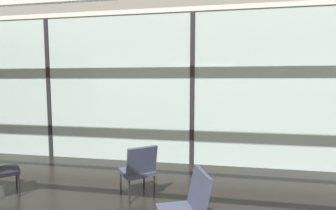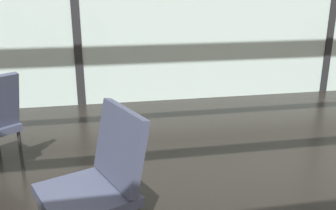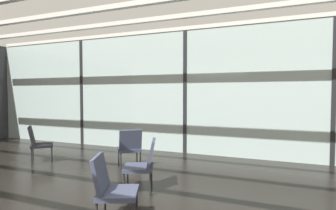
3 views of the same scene
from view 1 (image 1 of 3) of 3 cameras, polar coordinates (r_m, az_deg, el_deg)
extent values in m
cube|color=#A3B7B2|center=(5.75, 5.39, 3.39)|extent=(14.00, 0.08, 3.36)
cube|color=black|center=(6.97, -24.68, 3.26)|extent=(0.10, 0.12, 3.36)
cube|color=black|center=(5.75, 5.39, 3.39)|extent=(0.10, 0.12, 3.36)
cube|color=beige|center=(5.95, 5.55, 20.29)|extent=(13.72, 0.12, 0.10)
ellipsoid|color=silver|center=(10.78, 5.40, 5.23)|extent=(11.38, 3.72, 3.72)
sphere|color=gray|center=(12.37, -19.63, 4.95)|extent=(2.04, 2.04, 2.04)
sphere|color=black|center=(9.89, -13.96, 6.71)|extent=(0.28, 0.28, 0.28)
sphere|color=black|center=(9.56, -8.99, 6.85)|extent=(0.28, 0.28, 0.28)
sphere|color=black|center=(9.31, -3.71, 6.95)|extent=(0.28, 0.28, 0.28)
sphere|color=black|center=(9.13, 1.82, 6.99)|extent=(0.28, 0.28, 0.28)
sphere|color=black|center=(9.05, 7.51, 6.96)|extent=(0.28, 0.28, 0.28)
sphere|color=black|center=(9.05, 13.25, 6.87)|extent=(0.28, 0.28, 0.28)
cube|color=black|center=(5.12, -32.78, -12.23)|extent=(0.68, 0.68, 0.06)
cylinder|color=black|center=(5.00, -30.06, -15.13)|extent=(0.03, 0.03, 0.37)
cylinder|color=black|center=(5.39, -30.47, -13.64)|extent=(0.03, 0.03, 0.37)
cube|color=#33384C|center=(4.36, -6.87, -14.42)|extent=(0.67, 0.67, 0.06)
cube|color=#33384C|center=(4.09, -5.78, -12.06)|extent=(0.46, 0.41, 0.44)
cylinder|color=black|center=(4.69, -5.33, -15.76)|extent=(0.03, 0.03, 0.37)
cylinder|color=black|center=(4.56, -10.41, -16.48)|extent=(0.03, 0.03, 0.37)
cylinder|color=black|center=(4.33, -3.06, -17.56)|extent=(0.03, 0.03, 0.37)
cylinder|color=black|center=(4.19, -8.55, -18.46)|extent=(0.03, 0.03, 0.37)
cube|color=#33384C|center=(3.06, 6.90, -18.24)|extent=(0.31, 0.50, 0.44)
camera|label=2|loc=(0.92, -6.11, -16.39)|focal=40.23mm
camera|label=3|loc=(2.00, 132.22, -10.44)|focal=27.63mm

